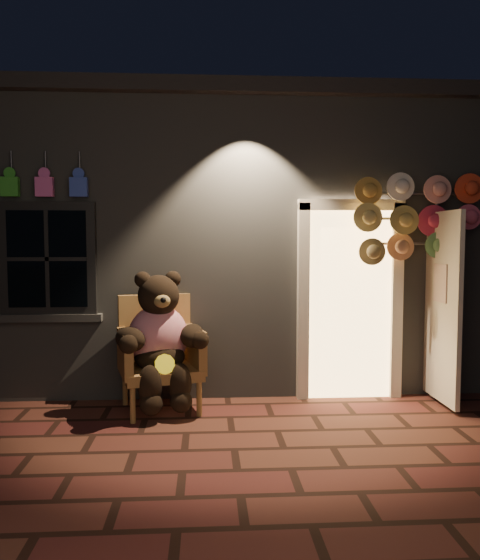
{
  "coord_description": "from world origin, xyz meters",
  "views": [
    {
      "loc": [
        -0.23,
        -4.44,
        1.76
      ],
      "look_at": [
        0.11,
        1.0,
        1.35
      ],
      "focal_mm": 35.0,
      "sensor_mm": 36.0,
      "label": 1
    }
  ],
  "objects": [
    {
      "name": "ground",
      "position": [
        0.0,
        0.0,
        0.0
      ],
      "size": [
        60.0,
        60.0,
        0.0
      ],
      "primitive_type": "plane",
      "color": "#512B1F",
      "rests_on": "ground"
    },
    {
      "name": "shop_building",
      "position": [
        0.0,
        3.99,
        1.74
      ],
      "size": [
        7.3,
        5.95,
        3.51
      ],
      "color": "slate",
      "rests_on": "ground"
    },
    {
      "name": "wicker_armchair",
      "position": [
        -0.73,
        1.19,
        0.58
      ],
      "size": [
        0.95,
        0.9,
        1.17
      ],
      "rotation": [
        0.0,
        0.0,
        0.26
      ],
      "color": "olive",
      "rests_on": "ground"
    },
    {
      "name": "teddy_bear",
      "position": [
        -0.7,
        1.05,
        0.75
      ],
      "size": [
        0.96,
        0.86,
        1.36
      ],
      "rotation": [
        0.0,
        0.0,
        0.26
      ],
      "color": "red",
      "rests_on": "ground"
    },
    {
      "name": "hat_rack",
      "position": [
        2.0,
        1.28,
        1.98
      ],
      "size": [
        1.39,
        0.22,
        2.45
      ],
      "color": "#59595E",
      "rests_on": "ground"
    }
  ]
}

